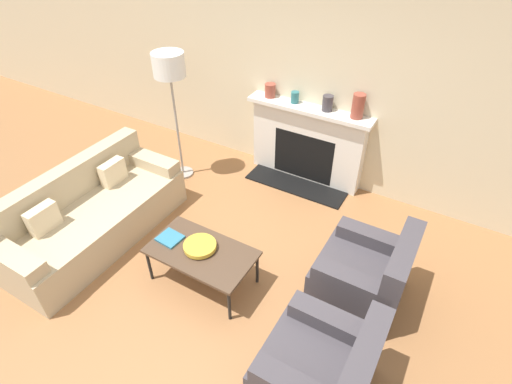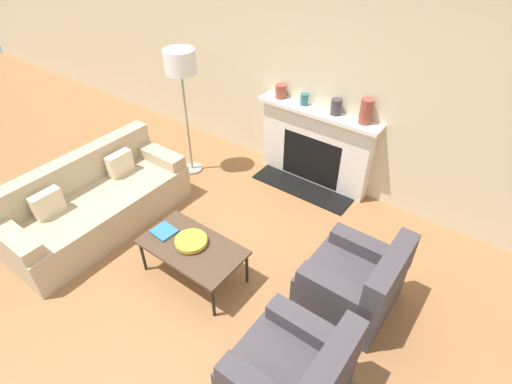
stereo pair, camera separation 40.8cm
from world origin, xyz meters
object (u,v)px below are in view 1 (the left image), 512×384
book (170,238)px  floor_lamp (170,73)px  bowl (200,246)px  armchair_far (366,274)px  couch (92,215)px  armchair_near (321,369)px  mantel_vase_right (358,106)px  mantel_vase_left (270,90)px  mantel_vase_center_right (328,103)px  mantel_vase_center_left (295,97)px  fireplace (306,145)px  coffee_table (201,253)px

book → floor_lamp: floor_lamp is taller
bowl → floor_lamp: 2.23m
armchair_far → book: armchair_far is taller
couch → armchair_near: size_ratio=2.57×
couch → mantel_vase_right: (2.22, 2.34, 0.91)m
mantel_vase_right → book: bearing=-115.4°
armchair_far → floor_lamp: 3.23m
armchair_far → mantel_vase_right: mantel_vase_right is taller
bowl → mantel_vase_left: bearing=101.2°
mantel_vase_left → mantel_vase_center_right: (0.81, 0.00, 0.01)m
mantel_vase_left → armchair_near: bearing=-54.3°
couch → armchair_far: 3.08m
floor_lamp → mantel_vase_center_right: bearing=25.4°
mantel_vase_left → mantel_vase_center_left: size_ratio=1.20×
book → mantel_vase_center_left: (0.26, 2.29, 0.70)m
bowl → fireplace: bearing=86.5°
mantel_vase_right → armchair_far: bearing=-64.4°
armchair_near → mantel_vase_left: 3.46m
couch → mantel_vase_left: 2.70m
armchair_far → floor_lamp: bearing=-105.0°
bowl → mantel_vase_left: mantel_vase_left is taller
book → mantel_vase_center_left: mantel_vase_center_left is taller
book → floor_lamp: 2.07m
coffee_table → mantel_vase_left: (-0.47, 2.26, 0.76)m
armchair_near → coffee_table: 1.56m
floor_lamp → mantel_vase_center_left: bearing=32.5°
couch → mantel_vase_center_left: size_ratio=14.48×
couch → armchair_far: size_ratio=2.57×
couch → mantel_vase_center_right: mantel_vase_center_right is taller
mantel_vase_right → couch: bearing=-133.4°
couch → book: (1.13, 0.06, 0.14)m
fireplace → mantel_vase_center_right: mantel_vase_center_right is taller
fireplace → armchair_far: (1.38, -1.60, -0.22)m
fireplace → coffee_table: size_ratio=1.57×
bowl → floor_lamp: (-1.39, 1.41, 1.02)m
coffee_table → mantel_vase_right: 2.51m
mantel_vase_left → mantel_vase_center_left: mantel_vase_left is taller
fireplace → couch: 2.84m
armchair_far → bowl: armchair_far is taller
floor_lamp → book: bearing=-54.4°
bowl → mantel_vase_center_left: bearing=92.2°
mantel_vase_left → book: bearing=-87.6°
book → mantel_vase_center_right: 2.50m
armchair_far → mantel_vase_center_left: mantel_vase_center_left is taller
armchair_near → book: size_ratio=3.34×
fireplace → bowl: size_ratio=5.09×
fireplace → couch: size_ratio=0.78×
fireplace → mantel_vase_right: size_ratio=5.56×
armchair_far → bowl: bearing=-67.3°
coffee_table → mantel_vase_center_right: bearing=81.6°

